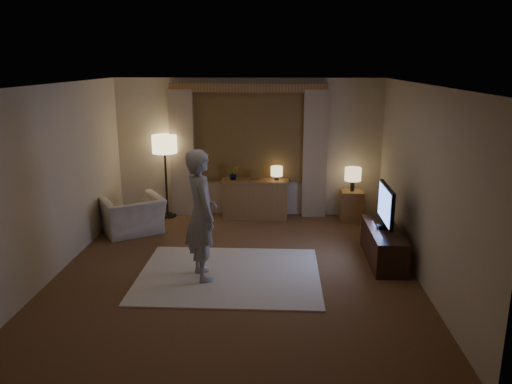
# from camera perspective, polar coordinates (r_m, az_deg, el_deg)

# --- Properties ---
(room) EXTENTS (5.04, 5.54, 2.64)m
(room) POSITION_cam_1_polar(r_m,az_deg,el_deg) (7.27, -1.99, 2.35)
(room) COLOR brown
(room) RESTS_ON ground
(rug) EXTENTS (2.50, 2.00, 0.02)m
(rug) POSITION_cam_1_polar(r_m,az_deg,el_deg) (7.05, -3.07, -9.42)
(rug) COLOR beige
(rug) RESTS_ON floor
(sideboard) EXTENTS (1.20, 0.40, 0.70)m
(sideboard) POSITION_cam_1_polar(r_m,az_deg,el_deg) (9.43, -0.09, -0.90)
(sideboard) COLOR brown
(sideboard) RESTS_ON floor
(picture_frame) EXTENTS (0.16, 0.02, 0.20)m
(picture_frame) POSITION_cam_1_polar(r_m,az_deg,el_deg) (9.32, -0.09, 1.76)
(picture_frame) COLOR brown
(picture_frame) RESTS_ON sideboard
(plant) EXTENTS (0.17, 0.13, 0.30)m
(plant) POSITION_cam_1_polar(r_m,az_deg,el_deg) (9.34, -2.54, 2.08)
(plant) COLOR #999999
(plant) RESTS_ON sideboard
(table_lamp_sideboard) EXTENTS (0.22, 0.22, 0.30)m
(table_lamp_sideboard) POSITION_cam_1_polar(r_m,az_deg,el_deg) (9.29, 2.38, 2.32)
(table_lamp_sideboard) COLOR black
(table_lamp_sideboard) RESTS_ON sideboard
(floor_lamp) EXTENTS (0.46, 0.46, 1.57)m
(floor_lamp) POSITION_cam_1_polar(r_m,az_deg,el_deg) (9.45, -10.40, 4.90)
(floor_lamp) COLOR black
(floor_lamp) RESTS_ON floor
(armchair) EXTENTS (1.28, 1.25, 0.64)m
(armchair) POSITION_cam_1_polar(r_m,az_deg,el_deg) (8.85, -13.92, -2.62)
(armchair) COLOR beige
(armchair) RESTS_ON floor
(side_table) EXTENTS (0.40, 0.40, 0.56)m
(side_table) POSITION_cam_1_polar(r_m,az_deg,el_deg) (9.49, 10.85, -1.52)
(side_table) COLOR brown
(side_table) RESTS_ON floor
(table_lamp_side) EXTENTS (0.30, 0.30, 0.44)m
(table_lamp_side) POSITION_cam_1_polar(r_m,az_deg,el_deg) (9.34, 11.02, 1.94)
(table_lamp_side) COLOR black
(table_lamp_side) RESTS_ON side_table
(tv_stand) EXTENTS (0.45, 1.40, 0.50)m
(tv_stand) POSITION_cam_1_polar(r_m,az_deg,el_deg) (7.68, 14.35, -5.87)
(tv_stand) COLOR black
(tv_stand) RESTS_ON floor
(tv) EXTENTS (0.22, 0.90, 0.65)m
(tv) POSITION_cam_1_polar(r_m,az_deg,el_deg) (7.49, 14.63, -1.50)
(tv) COLOR black
(tv) RESTS_ON tv_stand
(person) EXTENTS (0.65, 0.77, 1.78)m
(person) POSITION_cam_1_polar(r_m,az_deg,el_deg) (6.68, -6.28, -2.62)
(person) COLOR #ACA79F
(person) RESTS_ON rug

